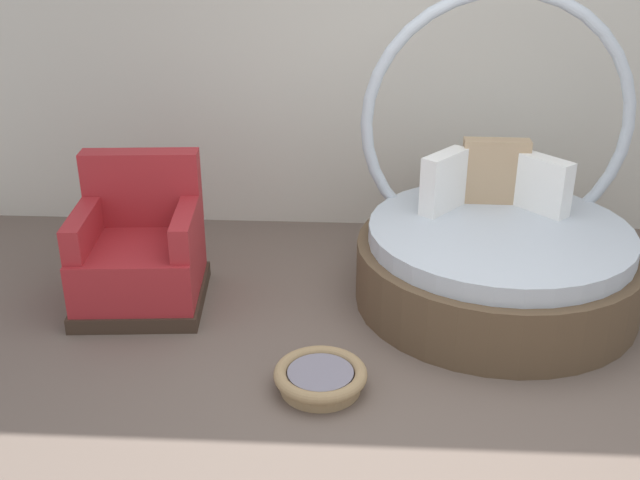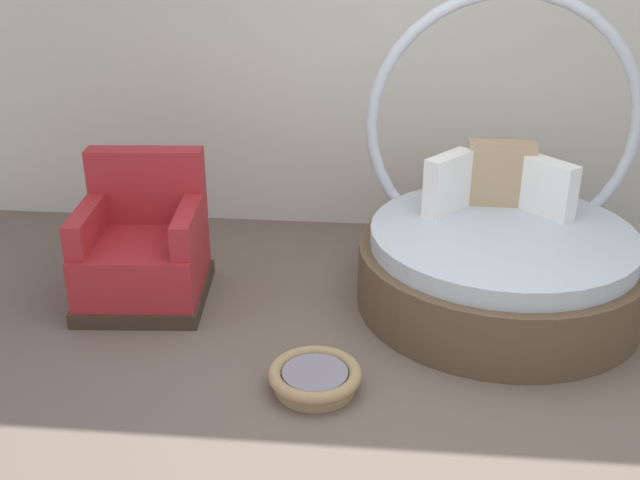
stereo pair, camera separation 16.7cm
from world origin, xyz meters
The scene contains 5 objects.
ground_plane centered at (0.00, 0.00, -0.01)m, with size 8.00×8.00×0.02m, color #66564C.
back_wall centered at (0.00, 2.38, 1.42)m, with size 8.00×0.12×2.83m, color beige.
round_daybed centered at (0.55, 1.15, 0.38)m, with size 1.81×1.81×1.95m.
red_armchair centered at (-1.76, 0.98, 0.33)m, with size 0.86×0.86×0.94m.
pet_basket centered at (-0.54, 0.04, 0.07)m, with size 0.51×0.51×0.13m.
Camera 2 is at (-0.19, -3.38, 2.48)m, focal length 42.86 mm.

